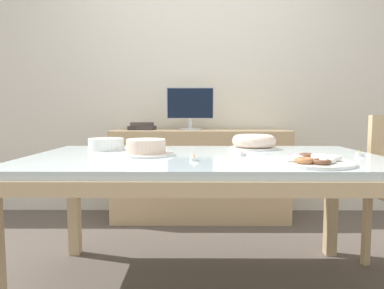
{
  "coord_description": "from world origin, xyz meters",
  "views": [
    {
      "loc": [
        -0.06,
        -1.77,
        0.95
      ],
      "look_at": [
        -0.07,
        -0.04,
        0.79
      ],
      "focal_mm": 32.0,
      "sensor_mm": 36.0,
      "label": 1
    }
  ],
  "objects_px": {
    "cake_golden_bundt": "(254,142)",
    "tealight_right_edge": "(242,154)",
    "cake_chocolate_round": "(146,148)",
    "computer_monitor": "(190,108)",
    "tealight_near_front": "(194,159)",
    "tealight_centre": "(128,146)",
    "tealight_left_edge": "(359,154)",
    "book_stack": "(142,126)",
    "pastry_platter": "(311,161)",
    "plate_stack": "(106,144)"
  },
  "relations": [
    {
      "from": "cake_golden_bundt",
      "to": "tealight_right_edge",
      "type": "bearing_deg",
      "value": -109.32
    },
    {
      "from": "cake_chocolate_round",
      "to": "cake_golden_bundt",
      "type": "xyz_separation_m",
      "value": [
        0.62,
        0.32,
        0.01
      ]
    },
    {
      "from": "computer_monitor",
      "to": "tealight_near_front",
      "type": "xyz_separation_m",
      "value": [
        0.03,
        -1.47,
        -0.25
      ]
    },
    {
      "from": "cake_chocolate_round",
      "to": "tealight_centre",
      "type": "relative_size",
      "value": 7.33
    },
    {
      "from": "computer_monitor",
      "to": "tealight_left_edge",
      "type": "distance_m",
      "value": 1.58
    },
    {
      "from": "book_stack",
      "to": "pastry_platter",
      "type": "bearing_deg",
      "value": -58.54
    },
    {
      "from": "tealight_right_edge",
      "to": "computer_monitor",
      "type": "bearing_deg",
      "value": 102.25
    },
    {
      "from": "tealight_centre",
      "to": "tealight_left_edge",
      "type": "xyz_separation_m",
      "value": [
        1.26,
        -0.41,
        0.0
      ]
    },
    {
      "from": "book_stack",
      "to": "tealight_centre",
      "type": "distance_m",
      "value": 0.89
    },
    {
      "from": "book_stack",
      "to": "cake_chocolate_round",
      "type": "relative_size",
      "value": 0.81
    },
    {
      "from": "tealight_right_edge",
      "to": "tealight_left_edge",
      "type": "relative_size",
      "value": 1.0
    },
    {
      "from": "pastry_platter",
      "to": "tealight_near_front",
      "type": "height_order",
      "value": "same"
    },
    {
      "from": "book_stack",
      "to": "tealight_right_edge",
      "type": "distance_m",
      "value": 1.48
    },
    {
      "from": "cake_chocolate_round",
      "to": "plate_stack",
      "type": "bearing_deg",
      "value": 136.3
    },
    {
      "from": "pastry_platter",
      "to": "tealight_right_edge",
      "type": "height_order",
      "value": "same"
    },
    {
      "from": "book_stack",
      "to": "tealight_left_edge",
      "type": "distance_m",
      "value": 1.84
    },
    {
      "from": "pastry_platter",
      "to": "tealight_near_front",
      "type": "relative_size",
      "value": 9.13
    },
    {
      "from": "pastry_platter",
      "to": "plate_stack",
      "type": "relative_size",
      "value": 1.74
    },
    {
      "from": "cake_golden_bundt",
      "to": "plate_stack",
      "type": "distance_m",
      "value": 0.89
    },
    {
      "from": "plate_stack",
      "to": "cake_golden_bundt",
      "type": "bearing_deg",
      "value": 3.67
    },
    {
      "from": "computer_monitor",
      "to": "plate_stack",
      "type": "xyz_separation_m",
      "value": [
        -0.49,
        -1.01,
        -0.23
      ]
    },
    {
      "from": "book_stack",
      "to": "tealight_centre",
      "type": "bearing_deg",
      "value": -87.08
    },
    {
      "from": "plate_stack",
      "to": "tealight_near_front",
      "type": "distance_m",
      "value": 0.7
    },
    {
      "from": "cake_golden_bundt",
      "to": "plate_stack",
      "type": "relative_size",
      "value": 1.39
    },
    {
      "from": "computer_monitor",
      "to": "cake_chocolate_round",
      "type": "relative_size",
      "value": 1.45
    },
    {
      "from": "book_stack",
      "to": "tealight_right_edge",
      "type": "relative_size",
      "value": 5.95
    },
    {
      "from": "cake_chocolate_round",
      "to": "tealight_near_front",
      "type": "height_order",
      "value": "cake_chocolate_round"
    },
    {
      "from": "computer_monitor",
      "to": "tealight_left_edge",
      "type": "xyz_separation_m",
      "value": [
        0.88,
        -1.29,
        -0.25
      ]
    },
    {
      "from": "tealight_centre",
      "to": "tealight_left_edge",
      "type": "bearing_deg",
      "value": -18.04
    },
    {
      "from": "tealight_near_front",
      "to": "cake_chocolate_round",
      "type": "bearing_deg",
      "value": 140.48
    },
    {
      "from": "book_stack",
      "to": "tealight_left_edge",
      "type": "height_order",
      "value": "book_stack"
    },
    {
      "from": "computer_monitor",
      "to": "cake_chocolate_round",
      "type": "xyz_separation_m",
      "value": [
        -0.22,
        -1.27,
        -0.22
      ]
    },
    {
      "from": "cake_golden_bundt",
      "to": "tealight_centre",
      "type": "height_order",
      "value": "cake_golden_bundt"
    },
    {
      "from": "book_stack",
      "to": "tealight_near_front",
      "type": "height_order",
      "value": "book_stack"
    },
    {
      "from": "tealight_near_front",
      "to": "cake_golden_bundt",
      "type": "bearing_deg",
      "value": 55.15
    },
    {
      "from": "tealight_left_edge",
      "to": "cake_chocolate_round",
      "type": "bearing_deg",
      "value": 178.93
    },
    {
      "from": "cake_golden_bundt",
      "to": "tealight_centre",
      "type": "relative_size",
      "value": 7.29
    },
    {
      "from": "tealight_near_front",
      "to": "tealight_left_edge",
      "type": "distance_m",
      "value": 0.87
    },
    {
      "from": "computer_monitor",
      "to": "cake_chocolate_round",
      "type": "distance_m",
      "value": 1.31
    },
    {
      "from": "cake_golden_bundt",
      "to": "tealight_right_edge",
      "type": "relative_size",
      "value": 7.29
    },
    {
      "from": "tealight_left_edge",
      "to": "tealight_near_front",
      "type": "bearing_deg",
      "value": -167.69
    },
    {
      "from": "pastry_platter",
      "to": "plate_stack",
      "type": "xyz_separation_m",
      "value": [
        -1.03,
        0.57,
        0.02
      ]
    },
    {
      "from": "pastry_platter",
      "to": "tealight_centre",
      "type": "bearing_deg",
      "value": 142.82
    },
    {
      "from": "book_stack",
      "to": "plate_stack",
      "type": "bearing_deg",
      "value": -93.61
    },
    {
      "from": "cake_chocolate_round",
      "to": "pastry_platter",
      "type": "distance_m",
      "value": 0.81
    },
    {
      "from": "book_stack",
      "to": "pastry_platter",
      "type": "relative_size",
      "value": 0.65
    },
    {
      "from": "cake_golden_bundt",
      "to": "pastry_platter",
      "type": "distance_m",
      "value": 0.64
    },
    {
      "from": "pastry_platter",
      "to": "tealight_left_edge",
      "type": "height_order",
      "value": "same"
    },
    {
      "from": "tealight_left_edge",
      "to": "tealight_right_edge",
      "type": "bearing_deg",
      "value": -179.92
    },
    {
      "from": "tealight_right_edge",
      "to": "tealight_centre",
      "type": "relative_size",
      "value": 1.0
    }
  ]
}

